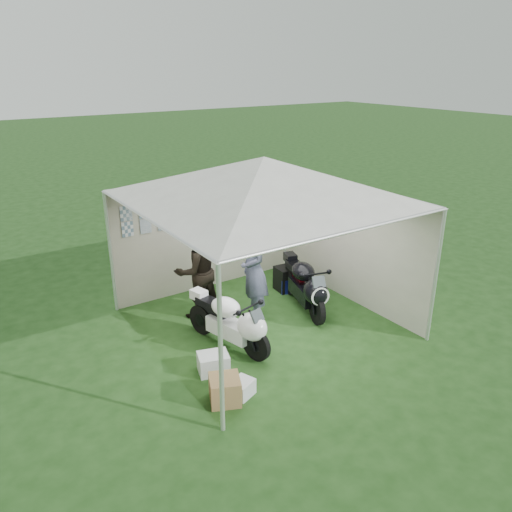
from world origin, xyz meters
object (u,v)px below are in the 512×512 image
object	(u,v)px
motorcycle_white	(232,321)
person_blue_jacket	(254,270)
person_dark_jacket	(197,271)
crate_2	(242,388)
crate_1	(225,390)
paddock_stand	(289,285)
crate_0	(213,363)
motorcycle_black	(306,285)
equipment_box	(288,278)
canopy_tent	(263,183)

from	to	relation	value
motorcycle_white	person_blue_jacket	xyz separation A→B (m)	(0.82, 0.58, 0.50)
person_dark_jacket	motorcycle_white	bearing A→B (deg)	84.66
crate_2	crate_1	bearing A→B (deg)	175.33
motorcycle_white	person_blue_jacket	distance (m)	1.12
paddock_stand	crate_0	size ratio (longest dim) A/B	0.89
crate_1	crate_2	world-z (taller)	crate_1
motorcycle_black	person_blue_jacket	xyz separation A→B (m)	(-1.03, 0.19, 0.48)
equipment_box	crate_1	xyz separation A→B (m)	(-2.94, -2.44, -0.06)
paddock_stand	person_blue_jacket	bearing A→B (deg)	-153.72
person_dark_jacket	crate_0	bearing A→B (deg)	67.06
crate_2	motorcycle_white	bearing A→B (deg)	64.80
motorcycle_white	person_dark_jacket	xyz separation A→B (m)	(0.07, 1.34, 0.40)
crate_0	person_blue_jacket	bearing A→B (deg)	35.47
canopy_tent	crate_1	bearing A→B (deg)	-137.38
paddock_stand	person_dark_jacket	world-z (taller)	person_dark_jacket
canopy_tent	person_blue_jacket	xyz separation A→B (m)	(-0.06, 0.17, -1.58)
motorcycle_black	canopy_tent	bearing A→B (deg)	-164.57
crate_2	crate_0	bearing A→B (deg)	94.12
motorcycle_black	person_dark_jacket	size ratio (longest dim) A/B	1.03
crate_0	canopy_tent	bearing A→B (deg)	29.79
crate_1	paddock_stand	bearing A→B (deg)	38.92
canopy_tent	crate_1	distance (m)	3.31
motorcycle_black	crate_2	size ratio (longest dim) A/B	5.69
person_blue_jacket	motorcycle_white	bearing A→B (deg)	-36.07
paddock_stand	person_blue_jacket	size ratio (longest dim) A/B	0.20
motorcycle_black	crate_1	bearing A→B (deg)	-133.26
motorcycle_black	person_blue_jacket	bearing A→B (deg)	-173.58
motorcycle_black	crate_1	size ratio (longest dim) A/B	4.42
motorcycle_black	paddock_stand	size ratio (longest dim) A/B	4.54
motorcycle_black	crate_1	distance (m)	3.08
motorcycle_white	person_dark_jacket	world-z (taller)	person_dark_jacket
equipment_box	crate_0	xyz separation A→B (m)	(-2.73, -1.73, -0.10)
canopy_tent	paddock_stand	distance (m)	2.83
motorcycle_white	person_blue_jacket	size ratio (longest dim) A/B	0.88
person_blue_jacket	equipment_box	world-z (taller)	person_blue_jacket
crate_0	crate_1	distance (m)	0.74
person_blue_jacket	person_dark_jacket	bearing A→B (deg)	-117.24
paddock_stand	crate_2	bearing A→B (deg)	-138.11
canopy_tent	motorcycle_black	world-z (taller)	canopy_tent
crate_0	crate_2	size ratio (longest dim) A/B	1.41
motorcycle_white	person_blue_jacket	world-z (taller)	person_blue_jacket
motorcycle_black	equipment_box	xyz separation A→B (m)	(0.29, 0.92, -0.27)
crate_0	paddock_stand	bearing A→B (deg)	31.33
equipment_box	crate_2	xyz separation A→B (m)	(-2.68, -2.46, -0.13)
paddock_stand	person_dark_jacket	bearing A→B (deg)	176.16
motorcycle_black	person_dark_jacket	distance (m)	2.04
paddock_stand	equipment_box	size ratio (longest dim) A/B	0.81
canopy_tent	person_blue_jacket	size ratio (longest dim) A/B	2.85
motorcycle_white	canopy_tent	bearing A→B (deg)	11.42
motorcycle_white	paddock_stand	xyz separation A→B (m)	(2.09, 1.21, -0.34)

